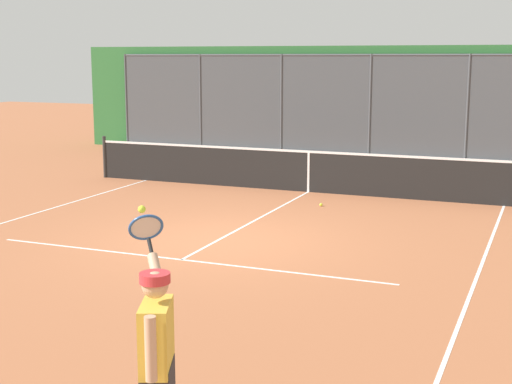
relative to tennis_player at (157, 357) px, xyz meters
The scene contains 7 objects.
ground_plane 7.10m from the tennis_player, 68.56° to the right, with size 60.00×60.00×0.00m, color #A8603D.
court_line_markings 5.67m from the tennis_player, 62.60° to the right, with size 8.66×11.35×0.01m.
fence_backdrop 18.12m from the tennis_player, 81.82° to the right, with size 19.94×1.37×3.40m.
tennis_net 11.75m from the tennis_player, 77.33° to the right, with size 11.12×0.09×1.07m.
tennis_player is the anchor object (origin of this frame).
tennis_ball_by_sideline 10.19m from the tennis_player, 79.70° to the right, with size 0.07×0.07×0.07m, color #CCDB33.
tennis_ball_near_baseline 7.33m from the tennis_player, 57.58° to the right, with size 0.07×0.07×0.07m, color #C1D138.
Camera 1 is at (-5.20, 11.03, 3.08)m, focal length 51.72 mm.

